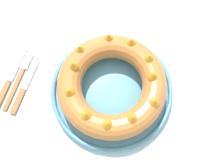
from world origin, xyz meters
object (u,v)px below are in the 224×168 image
Objects in this scene: bundt_cake at (112,84)px; cake_knife at (23,90)px; fork at (20,77)px; serving_dish at (112,89)px; serving_knife at (8,83)px.

bundt_cake reaches higher than cake_knife.
bundt_cake reaches higher than fork.
serving_dish is at bearing 15.46° from cake_knife.
cake_knife reaches higher than fork.
serving_knife is at bearing 169.66° from cake_knife.
bundt_cake is (0.00, 0.00, 0.05)m from serving_dish.
cake_knife is (0.05, -0.01, -0.00)m from serving_knife.
bundt_cake is at bearing 15.47° from cake_knife.
serving_dish is 2.03× the size of cake_knife.
serving_knife is (-0.02, -0.03, 0.00)m from fork.
cake_knife is at bearing -163.93° from serving_dish.
fork is at bearing 44.91° from serving_knife.
serving_dish is 0.31m from serving_knife.
fork is (-0.28, -0.03, -0.05)m from bundt_cake.
serving_dish is at bearing 3.99° from fork.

